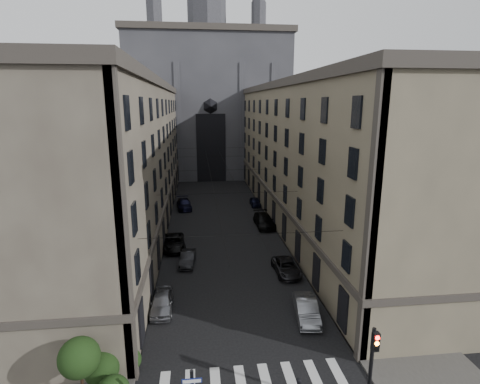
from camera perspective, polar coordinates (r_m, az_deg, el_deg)
name	(u,v)px	position (r m, az deg, el deg)	size (l,w,h in m)	color
sidewalk_left	(143,224)	(52.76, -14.53, -4.76)	(7.00, 80.00, 0.15)	#383533
sidewalk_right	(294,219)	(53.94, 8.19, -4.06)	(7.00, 80.00, 0.15)	#383533
zebra_crossing	(254,383)	(24.88, 2.10, -27.07)	(11.00, 3.20, 0.01)	beige
building_left	(116,157)	(51.23, -18.41, 5.10)	(13.60, 60.60, 18.85)	#4B4339
building_right	(317,154)	(52.77, 11.63, 5.74)	(13.60, 60.60, 18.85)	brown
gothic_tower	(208,95)	(88.71, -4.85, 14.45)	(35.00, 23.00, 58.00)	#2D2D33
traffic_light_right	(372,363)	(21.98, 19.47, -23.30)	(0.34, 0.50, 5.20)	black
shrub_cluster	(99,369)	(24.26, -20.72, -23.85)	(3.90, 4.40, 3.90)	black
tram_wires	(220,171)	(50.20, -3.11, 3.19)	(14.00, 60.00, 0.43)	black
car_left_near	(162,302)	(31.60, -11.81, -16.09)	(1.75, 4.35, 1.48)	slate
car_left_midnear	(188,258)	(39.24, -7.97, -9.96)	(1.41, 4.04, 1.33)	black
car_left_midfar	(174,242)	(43.43, -10.02, -7.58)	(2.47, 5.35, 1.49)	black
car_left_far	(184,204)	(59.06, -8.52, -1.83)	(2.14, 5.26, 1.53)	black
car_right_near	(306,309)	(30.45, 10.09, -17.19)	(1.60, 4.59, 1.51)	slate
car_right_midnear	(286,267)	(37.20, 7.08, -11.30)	(2.19, 4.76, 1.32)	black
car_right_midfar	(264,221)	(50.20, 3.70, -4.39)	(2.31, 5.68, 1.65)	black
car_right_far	(255,202)	(60.16, 2.33, -1.52)	(1.54, 3.82, 1.30)	black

